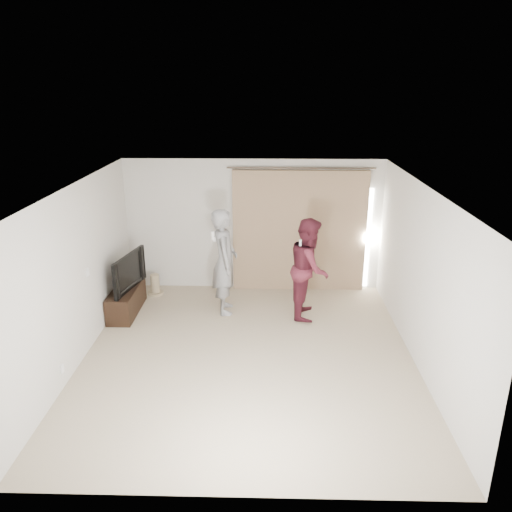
{
  "coord_description": "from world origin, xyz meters",
  "views": [
    {
      "loc": [
        0.29,
        -6.69,
        3.97
      ],
      "look_at": [
        0.09,
        1.2,
        1.2
      ],
      "focal_mm": 35.0,
      "sensor_mm": 36.0,
      "label": 1
    }
  ],
  "objects_px": {
    "tv_console": "(126,300)",
    "person_woman": "(309,268)",
    "person_man": "(225,262)",
    "tv": "(124,271)"
  },
  "relations": [
    {
      "from": "person_man",
      "to": "person_woman",
      "type": "xyz_separation_m",
      "value": [
        1.49,
        -0.12,
        -0.06
      ]
    },
    {
      "from": "tv_console",
      "to": "person_woman",
      "type": "bearing_deg",
      "value": -0.27
    },
    {
      "from": "tv_console",
      "to": "person_woman",
      "type": "distance_m",
      "value": 3.35
    },
    {
      "from": "person_man",
      "to": "person_woman",
      "type": "height_order",
      "value": "person_man"
    },
    {
      "from": "tv_console",
      "to": "person_woman",
      "type": "xyz_separation_m",
      "value": [
        3.28,
        -0.02,
        0.66
      ]
    },
    {
      "from": "tv",
      "to": "person_woman",
      "type": "bearing_deg",
      "value": -78.66
    },
    {
      "from": "tv",
      "to": "person_woman",
      "type": "xyz_separation_m",
      "value": [
        3.28,
        -0.02,
        0.1
      ]
    },
    {
      "from": "tv_console",
      "to": "person_man",
      "type": "xyz_separation_m",
      "value": [
        1.79,
        0.11,
        0.72
      ]
    },
    {
      "from": "person_woman",
      "to": "tv_console",
      "type": "bearing_deg",
      "value": 179.73
    },
    {
      "from": "tv",
      "to": "person_man",
      "type": "relative_size",
      "value": 0.59
    }
  ]
}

